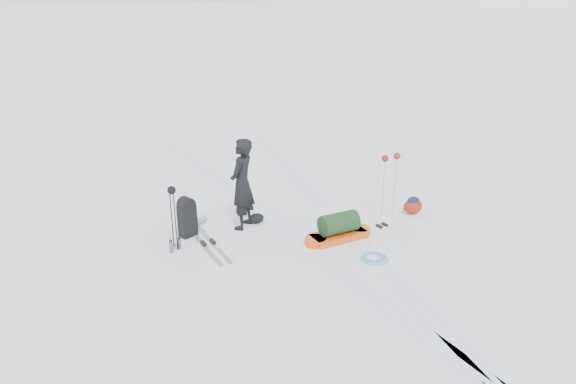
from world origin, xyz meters
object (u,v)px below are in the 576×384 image
(skier, at_px, (242,184))
(ski_poles_black, at_px, (172,198))
(pulk_sled, at_px, (339,229))
(expedition_rucksack, at_px, (189,217))

(skier, relative_size, ski_poles_black, 1.47)
(skier, height_order, pulk_sled, skier)
(skier, height_order, expedition_rucksack, skier)
(expedition_rucksack, bearing_deg, pulk_sled, -48.89)
(pulk_sled, relative_size, ski_poles_black, 1.14)
(expedition_rucksack, bearing_deg, skier, -25.84)
(skier, height_order, ski_poles_black, skier)
(pulk_sled, xyz_separation_m, ski_poles_black, (-3.12, 0.99, 0.87))
(pulk_sled, bearing_deg, skier, 135.59)
(skier, bearing_deg, pulk_sled, 93.69)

